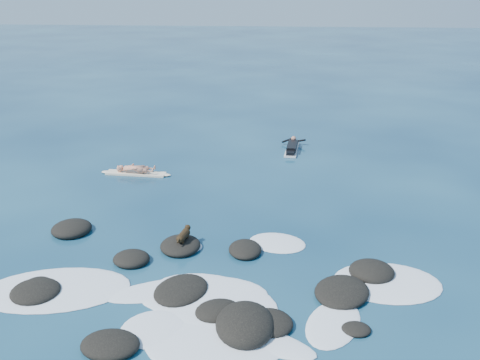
{
  "coord_description": "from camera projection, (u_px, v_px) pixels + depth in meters",
  "views": [
    {
      "loc": [
        3.24,
        -13.7,
        7.62
      ],
      "look_at": [
        1.7,
        4.0,
        0.9
      ],
      "focal_mm": 40.0,
      "sensor_mm": 36.0,
      "label": 1
    }
  ],
  "objects": [
    {
      "name": "ground",
      "position": [
        171.0,
        255.0,
        15.72
      ],
      "size": [
        160.0,
        160.0,
        0.0
      ],
      "primitive_type": "plane",
      "color": "#0A2642",
      "rests_on": "ground"
    },
    {
      "name": "reef_rocks",
      "position": [
        176.0,
        288.0,
        13.83
      ],
      "size": [
        13.53,
        7.18,
        0.61
      ],
      "color": "black",
      "rests_on": "ground"
    },
    {
      "name": "breaking_foam",
      "position": [
        192.0,
        299.0,
        13.53
      ],
      "size": [
        14.68,
        7.02,
        0.12
      ],
      "color": "white",
      "rests_on": "ground"
    },
    {
      "name": "standing_surfer_rig",
      "position": [
        135.0,
        159.0,
        21.91
      ],
      "size": [
        2.99,
        0.66,
        1.7
      ],
      "rotation": [
        0.0,
        0.0,
        -0.06
      ],
      "color": "#F8E6C6",
      "rests_on": "ground"
    },
    {
      "name": "paddling_surfer_rig",
      "position": [
        292.0,
        147.0,
        25.2
      ],
      "size": [
        1.19,
        2.66,
        0.46
      ],
      "rotation": [
        0.0,
        0.0,
        1.48
      ],
      "color": "silver",
      "rests_on": "ground"
    },
    {
      "name": "dog",
      "position": [
        184.0,
        235.0,
        15.97
      ],
      "size": [
        0.38,
        1.01,
        0.64
      ],
      "rotation": [
        0.0,
        0.0,
        1.38
      ],
      "color": "black",
      "rests_on": "ground"
    }
  ]
}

